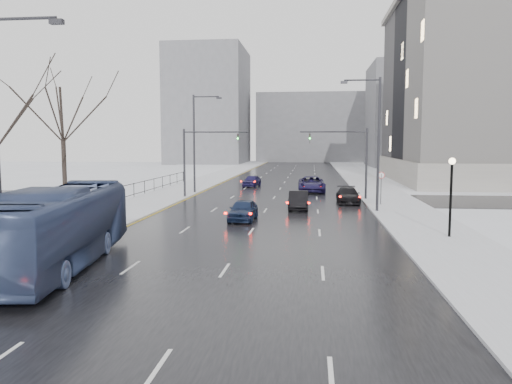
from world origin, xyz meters
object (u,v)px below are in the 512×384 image
(tree_park_e, at_px, (66,202))
(bus, at_px, (59,227))
(mast_signal_right, at_px, (354,155))
(mast_signal_left, at_px, (195,155))
(no_uturn_sign, at_px, (381,178))
(streetlight_r_mid, at_px, (376,137))
(tree_park_d, at_px, (0,219))
(streetlight_l_far, at_px, (196,139))
(sedan_right_near, at_px, (299,200))
(sedan_center_near, at_px, (243,210))
(sedan_right_cross, at_px, (312,184))
(sedan_center_far, at_px, (252,181))
(streetlight_l_near, at_px, (1,133))
(lamppost_r_mid, at_px, (451,186))
(sedan_right_far, at_px, (348,195))

(tree_park_e, height_order, bus, tree_park_e)
(mast_signal_right, distance_m, bus, 29.96)
(mast_signal_left, xyz_separation_m, bus, (0.33, -26.20, -2.38))
(mast_signal_right, distance_m, no_uturn_sign, 4.77)
(streetlight_r_mid, height_order, mast_signal_right, streetlight_r_mid)
(tree_park_d, height_order, bus, tree_park_d)
(streetlight_l_far, height_order, mast_signal_right, streetlight_l_far)
(mast_signal_left, bearing_deg, no_uturn_sign, -13.60)
(bus, xyz_separation_m, sedan_right_near, (9.51, 19.17, -0.98))
(sedan_center_near, bearing_deg, sedan_right_near, 60.87)
(sedan_center_near, xyz_separation_m, sedan_right_near, (3.54, 5.94, 0.01))
(sedan_right_cross, height_order, sedan_center_far, sedan_right_cross)
(tree_park_e, height_order, streetlight_r_mid, streetlight_r_mid)
(sedan_right_near, distance_m, sedan_center_far, 20.30)
(streetlight_l_far, distance_m, sedan_center_near, 19.04)
(streetlight_r_mid, distance_m, mast_signal_left, 17.50)
(streetlight_l_near, xyz_separation_m, mast_signal_right, (15.49, 28.00, -1.51))
(lamppost_r_mid, bearing_deg, sedan_right_near, 127.74)
(bus, bearing_deg, sedan_right_near, 55.66)
(lamppost_r_mid, distance_m, no_uturn_sign, 14.13)
(tree_park_e, height_order, lamppost_r_mid, tree_park_e)
(tree_park_d, distance_m, sedan_right_cross, 29.72)
(mast_signal_left, height_order, sedan_right_cross, mast_signal_left)
(streetlight_r_mid, bearing_deg, no_uturn_sign, 75.52)
(tree_park_e, bearing_deg, streetlight_l_far, 38.57)
(sedan_right_near, bearing_deg, sedan_center_far, 106.57)
(sedan_center_far, bearing_deg, sedan_right_far, -48.74)
(streetlight_l_near, distance_m, sedan_center_near, 17.34)
(bus, bearing_deg, tree_park_d, 123.55)
(tree_park_d, distance_m, lamppost_r_mid, 29.23)
(mast_signal_right, distance_m, mast_signal_left, 14.65)
(sedan_center_near, relative_size, sedan_right_cross, 0.70)
(streetlight_r_mid, xyz_separation_m, mast_signal_right, (-0.84, 8.00, -1.51))
(sedan_center_near, distance_m, sedan_center_far, 25.44)
(mast_signal_right, xyz_separation_m, sedan_right_cross, (-3.83, 6.71, -3.25))
(sedan_center_near, height_order, sedan_right_far, sedan_center_near)
(mast_signal_right, distance_m, sedan_right_far, 4.28)
(sedan_center_far, bearing_deg, mast_signal_right, -41.82)
(streetlight_r_mid, relative_size, mast_signal_left, 1.54)
(sedan_center_near, bearing_deg, sedan_right_cross, 78.71)
(no_uturn_sign, relative_size, sedan_right_cross, 0.46)
(mast_signal_left, bearing_deg, streetlight_r_mid, -27.31)
(streetlight_r_mid, distance_m, streetlight_l_far, 20.27)
(tree_park_e, bearing_deg, sedan_right_cross, 26.27)
(tree_park_d, xyz_separation_m, tree_park_e, (-0.40, 10.00, 0.00))
(no_uturn_sign, xyz_separation_m, sedan_right_far, (-2.56, 1.48, -1.59))
(tree_park_e, relative_size, streetlight_l_far, 1.35)
(bus, xyz_separation_m, sedan_right_far, (13.64, 23.69, -1.02))
(tree_park_d, distance_m, sedan_center_far, 30.00)
(tree_park_d, height_order, streetlight_l_far, streetlight_l_far)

